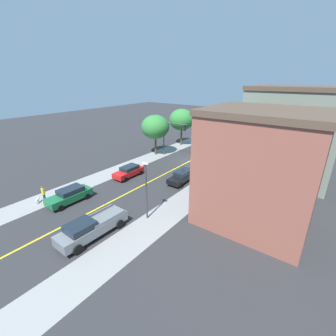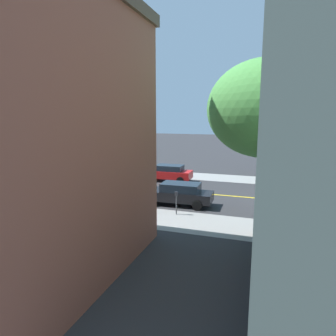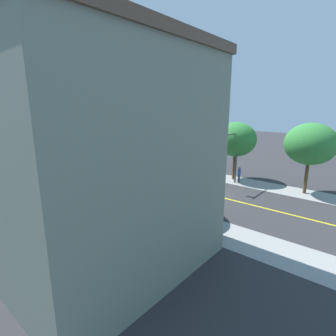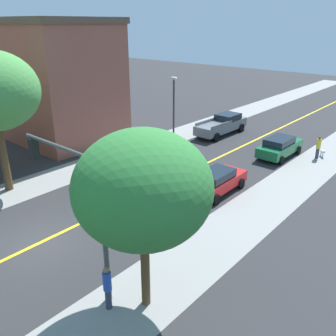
{
  "view_description": "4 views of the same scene",
  "coord_description": "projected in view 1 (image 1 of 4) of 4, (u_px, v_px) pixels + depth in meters",
  "views": [
    {
      "loc": [
        -18.19,
        30.3,
        12.61
      ],
      "look_at": [
        -1.55,
        7.94,
        1.67
      ],
      "focal_mm": 24.68,
      "sensor_mm": 36.0,
      "label": 1
    },
    {
      "loc": [
        -22.18,
        1.64,
        5.98
      ],
      "look_at": [
        -0.79,
        8.84,
        1.99
      ],
      "focal_mm": 32.31,
      "sensor_mm": 36.0,
      "label": 2
    },
    {
      "loc": [
        -21.36,
        -12.87,
        8.57
      ],
      "look_at": [
        0.81,
        5.85,
        1.63
      ],
      "focal_mm": 27.56,
      "sensor_mm": 36.0,
      "label": 3
    },
    {
      "loc": [
        14.35,
        -7.09,
        9.94
      ],
      "look_at": [
        0.64,
        8.72,
        1.39
      ],
      "focal_mm": 38.28,
      "sensor_mm": 36.0,
      "label": 4
    }
  ],
  "objects": [
    {
      "name": "red_sedan_right_curb",
      "position": [
        129.0,
        171.0,
        31.26
      ],
      "size": [
        2.0,
        4.46,
        1.49
      ],
      "rotation": [
        0.0,
        0.0,
        1.59
      ],
      "color": "red",
      "rests_on": "ground"
    },
    {
      "name": "green_sedan_right_curb",
      "position": [
        70.0,
        195.0,
        24.81
      ],
      "size": [
        2.07,
        4.73,
        1.59
      ],
      "rotation": [
        0.0,
        0.0,
        1.56
      ],
      "color": "#196638",
      "rests_on": "ground"
    },
    {
      "name": "sidewalk_left",
      "position": [
        227.0,
        170.0,
        33.81
      ],
      "size": [
        3.4,
        126.0,
        0.01
      ],
      "primitive_type": "cube",
      "color": "gray",
      "rests_on": "ground"
    },
    {
      "name": "tan_rowhouse",
      "position": [
        259.0,
        169.0,
        20.05
      ],
      "size": [
        9.5,
        8.13,
        10.32
      ],
      "rotation": [
        0.0,
        0.0,
        -1.57
      ],
      "color": "#935142",
      "rests_on": "ground"
    },
    {
      "name": "pedestrian_yellow_shirt",
      "position": [
        43.0,
        193.0,
        24.95
      ],
      "size": [
        0.34,
        0.34,
        1.8
      ],
      "rotation": [
        0.0,
        0.0,
        2.65
      ],
      "color": "#33384C",
      "rests_on": "ground"
    },
    {
      "name": "fire_hydrant",
      "position": [
        225.0,
        163.0,
        35.11
      ],
      "size": [
        0.44,
        0.24,
        0.88
      ],
      "color": "red",
      "rests_on": "ground"
    },
    {
      "name": "street_tree_right_corner",
      "position": [
        229.0,
        131.0,
        29.77
      ],
      "size": [
        5.47,
        5.47,
        8.58
      ],
      "color": "brown",
      "rests_on": "ground"
    },
    {
      "name": "road_centerline_stripe",
      "position": [
        190.0,
        161.0,
        37.34
      ],
      "size": [
        0.2,
        126.0,
        0.0
      ],
      "primitive_type": "cube",
      "color": "yellow",
      "rests_on": "ground"
    },
    {
      "name": "corner_shop_building",
      "position": [
        290.0,
        134.0,
        29.39
      ],
      "size": [
        11.78,
        8.23,
        11.71
      ],
      "rotation": [
        0.0,
        0.0,
        -1.57
      ],
      "color": "gray",
      "rests_on": "ground"
    },
    {
      "name": "black_sedan_left_curb",
      "position": [
        182.0,
        176.0,
        29.77
      ],
      "size": [
        2.02,
        4.73,
        1.49
      ],
      "rotation": [
        0.0,
        0.0,
        1.6
      ],
      "color": "black",
      "rests_on": "ground"
    },
    {
      "name": "ground_plane",
      "position": [
        190.0,
        161.0,
        37.34
      ],
      "size": [
        140.0,
        140.0,
        0.0
      ],
      "primitive_type": "plane",
      "color": "#2D2D30"
    },
    {
      "name": "street_tree_left_near",
      "position": [
        155.0,
        127.0,
        38.96
      ],
      "size": [
        4.73,
        4.73,
        6.85
      ],
      "color": "brown",
      "rests_on": "ground"
    },
    {
      "name": "grey_pickup_truck",
      "position": [
        91.0,
        227.0,
        19.32
      ],
      "size": [
        2.29,
        6.18,
        1.8
      ],
      "rotation": [
        0.0,
        0.0,
        1.55
      ],
      "color": "slate",
      "rests_on": "ground"
    },
    {
      "name": "small_dog",
      "position": [
        37.0,
        200.0,
        24.76
      ],
      "size": [
        0.61,
        0.71,
        0.57
      ],
      "rotation": [
        0.0,
        0.0,
        5.36
      ],
      "color": "silver",
      "rests_on": "ground"
    },
    {
      "name": "street_tree_left_far",
      "position": [
        182.0,
        120.0,
        44.7
      ],
      "size": [
        4.82,
        4.82,
        7.07
      ],
      "color": "brown",
      "rests_on": "ground"
    },
    {
      "name": "street_lamp",
      "position": [
        146.0,
        184.0,
        20.94
      ],
      "size": [
        0.7,
        0.36,
        5.72
      ],
      "color": "#38383D",
      "rests_on": "ground"
    },
    {
      "name": "sidewalk_right",
      "position": [
        159.0,
        154.0,
        40.87
      ],
      "size": [
        3.4,
        126.0,
        0.01
      ],
      "primitive_type": "cube",
      "color": "gray",
      "rests_on": "ground"
    },
    {
      "name": "pedestrian_blue_shirt",
      "position": [
        163.0,
        148.0,
        40.7
      ],
      "size": [
        0.32,
        0.32,
        1.86
      ],
      "rotation": [
        0.0,
        0.0,
        3.86
      ],
      "color": "#33384C",
      "rests_on": "ground"
    },
    {
      "name": "parking_meter",
      "position": [
        197.0,
        177.0,
        28.98
      ],
      "size": [
        0.12,
        0.18,
        1.41
      ],
      "color": "#4C4C51",
      "rests_on": "ground"
    },
    {
      "name": "traffic_light_mast",
      "position": [
        171.0,
        133.0,
        38.34
      ],
      "size": [
        4.66,
        0.32,
        6.17
      ],
      "rotation": [
        0.0,
        0.0,
        3.14
      ],
      "color": "#474C47",
      "rests_on": "ground"
    }
  ]
}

